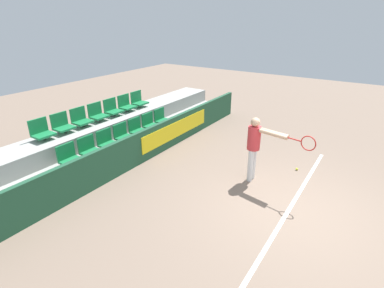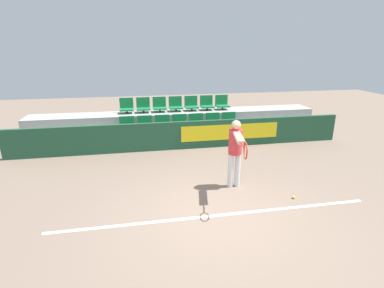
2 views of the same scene
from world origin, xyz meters
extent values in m
plane|color=#7A6656|center=(0.00, 0.00, 0.00)|extent=(30.00, 30.00, 0.00)
cube|color=white|center=(0.00, 0.03, 0.00)|extent=(6.34, 0.08, 0.01)
cube|color=#1E4C33|center=(0.00, 4.08, 0.45)|extent=(10.56, 0.12, 0.89)
cube|color=yellow|center=(1.53, 4.01, 0.49)|extent=(3.21, 0.02, 0.49)
cube|color=#9E9E99|center=(0.00, 4.65, 0.22)|extent=(10.16, 0.97, 0.44)
cube|color=#9E9E99|center=(0.00, 5.62, 0.44)|extent=(10.16, 0.97, 0.89)
cylinder|color=#333333|center=(-1.74, 4.70, 0.50)|extent=(0.07, 0.07, 0.11)
cube|color=#197A42|center=(-1.74, 4.70, 0.57)|extent=(0.47, 0.39, 0.05)
cube|color=#197A42|center=(-1.74, 4.87, 0.78)|extent=(0.47, 0.04, 0.36)
cylinder|color=#333333|center=(-1.16, 4.70, 0.50)|extent=(0.07, 0.07, 0.11)
cube|color=#197A42|center=(-1.16, 4.70, 0.57)|extent=(0.47, 0.39, 0.05)
cube|color=#197A42|center=(-1.16, 4.87, 0.78)|extent=(0.47, 0.04, 0.36)
cylinder|color=#333333|center=(-0.58, 4.70, 0.50)|extent=(0.07, 0.07, 0.11)
cube|color=#197A42|center=(-0.58, 4.70, 0.57)|extent=(0.47, 0.39, 0.05)
cube|color=#197A42|center=(-0.58, 4.87, 0.78)|extent=(0.47, 0.04, 0.36)
cylinder|color=#333333|center=(0.00, 4.70, 0.50)|extent=(0.07, 0.07, 0.11)
cube|color=#197A42|center=(0.00, 4.70, 0.57)|extent=(0.47, 0.39, 0.05)
cube|color=#197A42|center=(0.00, 4.87, 0.78)|extent=(0.47, 0.04, 0.36)
cylinder|color=#333333|center=(0.58, 4.70, 0.50)|extent=(0.07, 0.07, 0.11)
cube|color=#197A42|center=(0.58, 4.70, 0.57)|extent=(0.47, 0.39, 0.05)
cube|color=#197A42|center=(0.58, 4.87, 0.78)|extent=(0.47, 0.04, 0.36)
cylinder|color=#333333|center=(1.16, 4.70, 0.50)|extent=(0.07, 0.07, 0.11)
cube|color=#197A42|center=(1.16, 4.70, 0.57)|extent=(0.47, 0.39, 0.05)
cube|color=#197A42|center=(1.16, 4.87, 0.78)|extent=(0.47, 0.04, 0.36)
cylinder|color=#333333|center=(1.74, 4.70, 0.50)|extent=(0.07, 0.07, 0.11)
cube|color=#197A42|center=(1.74, 4.70, 0.57)|extent=(0.47, 0.39, 0.05)
cube|color=#197A42|center=(1.74, 4.87, 0.78)|extent=(0.47, 0.04, 0.36)
cylinder|color=#333333|center=(-1.74, 5.67, 0.94)|extent=(0.07, 0.07, 0.11)
cube|color=#197A42|center=(-1.74, 5.67, 1.02)|extent=(0.47, 0.39, 0.05)
cube|color=#197A42|center=(-1.74, 5.84, 1.22)|extent=(0.47, 0.04, 0.36)
cylinder|color=#333333|center=(-1.16, 5.67, 0.94)|extent=(0.07, 0.07, 0.11)
cube|color=#197A42|center=(-1.16, 5.67, 1.02)|extent=(0.47, 0.39, 0.05)
cube|color=#197A42|center=(-1.16, 5.84, 1.22)|extent=(0.47, 0.04, 0.36)
cylinder|color=#333333|center=(-0.58, 5.67, 0.94)|extent=(0.07, 0.07, 0.11)
cube|color=#197A42|center=(-0.58, 5.67, 1.02)|extent=(0.47, 0.39, 0.05)
cube|color=#197A42|center=(-0.58, 5.84, 1.22)|extent=(0.47, 0.04, 0.36)
cylinder|color=#333333|center=(0.00, 5.67, 0.94)|extent=(0.07, 0.07, 0.11)
cube|color=#197A42|center=(0.00, 5.67, 1.02)|extent=(0.47, 0.39, 0.05)
cube|color=#197A42|center=(0.00, 5.84, 1.22)|extent=(0.47, 0.04, 0.36)
cylinder|color=#333333|center=(0.58, 5.67, 0.94)|extent=(0.07, 0.07, 0.11)
cube|color=#197A42|center=(0.58, 5.67, 1.02)|extent=(0.47, 0.39, 0.05)
cube|color=#197A42|center=(0.58, 5.84, 1.22)|extent=(0.47, 0.04, 0.36)
cylinder|color=#333333|center=(1.16, 5.67, 0.94)|extent=(0.07, 0.07, 0.11)
cube|color=#197A42|center=(1.16, 5.67, 1.02)|extent=(0.47, 0.39, 0.05)
cube|color=#197A42|center=(1.16, 5.84, 1.22)|extent=(0.47, 0.04, 0.36)
cylinder|color=#333333|center=(1.74, 5.67, 0.94)|extent=(0.07, 0.07, 0.11)
cube|color=#197A42|center=(1.74, 5.67, 1.02)|extent=(0.47, 0.39, 0.05)
cube|color=#197A42|center=(1.74, 5.84, 1.22)|extent=(0.47, 0.04, 0.36)
cylinder|color=silver|center=(0.65, 1.21, 0.41)|extent=(0.13, 0.13, 0.81)
cylinder|color=silver|center=(0.81, 1.21, 0.41)|extent=(0.13, 0.13, 0.81)
cylinder|color=red|center=(0.73, 1.21, 1.09)|extent=(0.30, 0.30, 0.56)
sphere|color=tan|center=(0.73, 1.21, 1.48)|extent=(0.22, 0.22, 0.22)
cylinder|color=tan|center=(0.60, 0.73, 1.33)|extent=(0.21, 0.67, 0.09)
cylinder|color=tan|center=(0.68, 0.73, 1.33)|extent=(0.21, 0.67, 0.09)
cylinder|color=#AD231E|center=(0.55, 0.26, 1.33)|extent=(0.08, 0.30, 0.03)
torus|color=#AD231E|center=(0.49, -0.04, 1.33)|extent=(0.08, 0.32, 0.32)
sphere|color=#CCDB33|center=(1.82, 0.38, 0.03)|extent=(0.07, 0.07, 0.07)
camera|label=1|loc=(-5.45, -1.12, 3.70)|focal=28.00mm
camera|label=2|loc=(-1.41, -4.88, 3.15)|focal=28.00mm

